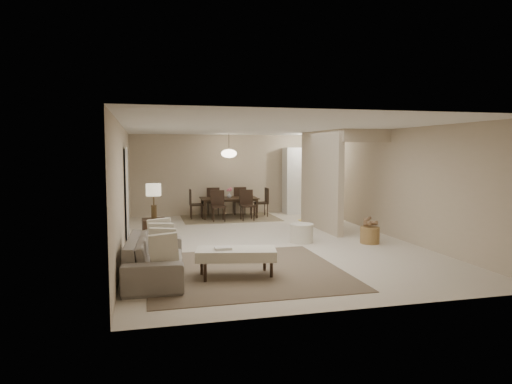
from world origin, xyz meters
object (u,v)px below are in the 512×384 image
object	(u,v)px
ottoman_bench	(236,254)
side_table	(154,231)
wicker_basket	(370,235)
pantry_cabinet	(302,181)
sofa	(155,257)
round_pouf	(302,233)
dining_table	(229,208)

from	to	relation	value
ottoman_bench	side_table	world-z (taller)	side_table
side_table	wicker_basket	distance (m)	4.66
pantry_cabinet	sofa	xyz separation A→B (m)	(-4.80, -6.50, -0.73)
pantry_cabinet	side_table	bearing A→B (deg)	-140.97
round_pouf	dining_table	distance (m)	4.11
pantry_cabinet	sofa	size ratio (longest dim) A/B	0.96
sofa	side_table	size ratio (longest dim) A/B	4.05
pantry_cabinet	dining_table	size ratio (longest dim) A/B	1.23
ottoman_bench	wicker_basket	xyz separation A→B (m)	(3.33, 1.88, -0.18)
ottoman_bench	dining_table	size ratio (longest dim) A/B	0.79
ottoman_bench	wicker_basket	world-z (taller)	ottoman_bench
sofa	side_table	world-z (taller)	sofa
pantry_cabinet	ottoman_bench	distance (m)	7.71
pantry_cabinet	side_table	size ratio (longest dim) A/B	3.88
ottoman_bench	round_pouf	world-z (taller)	ottoman_bench
sofa	dining_table	size ratio (longest dim) A/B	1.29
sofa	wicker_basket	bearing A→B (deg)	-67.22
side_table	dining_table	distance (m)	4.09
round_pouf	wicker_basket	bearing A→B (deg)	-17.94
round_pouf	dining_table	xyz separation A→B (m)	(-0.85, 4.02, 0.10)
pantry_cabinet	ottoman_bench	xyz separation A→B (m)	(-3.55, -6.80, -0.69)
wicker_basket	dining_table	xyz separation A→B (m)	(-2.25, 4.48, 0.12)
ottoman_bench	side_table	distance (m)	3.19
ottoman_bench	dining_table	bearing A→B (deg)	92.26
side_table	dining_table	bearing A→B (deg)	56.17
sofa	wicker_basket	distance (m)	4.85
pantry_cabinet	wicker_basket	bearing A→B (deg)	-92.53
pantry_cabinet	ottoman_bench	size ratio (longest dim) A/B	1.56
side_table	dining_table	world-z (taller)	dining_table
side_table	wicker_basket	xyz separation A→B (m)	(4.53, -1.08, -0.09)
wicker_basket	round_pouf	bearing A→B (deg)	162.06
pantry_cabinet	dining_table	bearing A→B (deg)	-169.68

